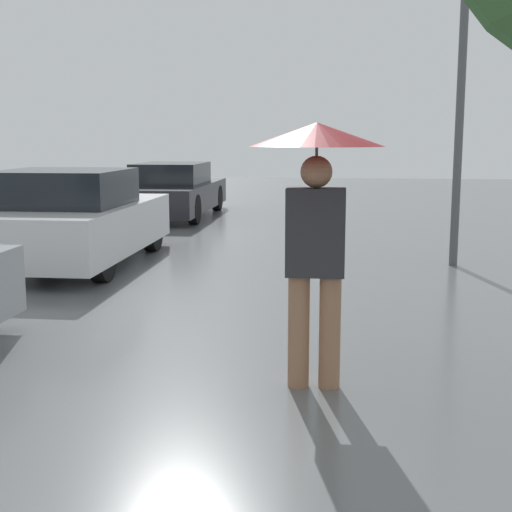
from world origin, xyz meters
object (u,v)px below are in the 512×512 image
(parked_car_middle, at_px, (69,220))
(street_lamp, at_px, (464,26))
(parked_car_farthest, at_px, (174,191))
(pedestrian, at_px, (316,191))

(parked_car_middle, xyz_separation_m, street_lamp, (5.25, 0.47, 2.54))
(street_lamp, bearing_deg, parked_car_farthest, 133.01)
(parked_car_farthest, bearing_deg, parked_car_middle, -90.81)
(pedestrian, distance_m, parked_car_middle, 5.80)
(parked_car_middle, distance_m, street_lamp, 5.85)
(parked_car_middle, relative_size, parked_car_farthest, 0.86)
(parked_car_farthest, bearing_deg, street_lamp, -46.99)
(pedestrian, distance_m, street_lamp, 5.61)
(street_lamp, bearing_deg, parked_car_middle, -174.90)
(parked_car_middle, height_order, parked_car_farthest, parked_car_middle)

